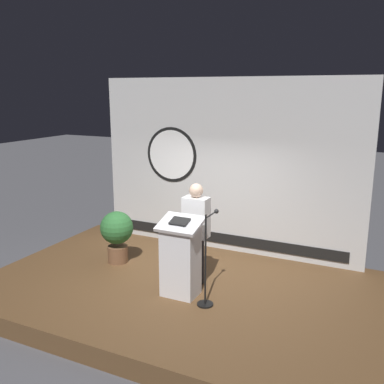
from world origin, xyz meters
TOP-DOWN VIEW (x-y plane):
  - ground_plane at (0.00, 0.00)m, footprint 40.00×40.00m
  - stage_platform at (0.00, 0.00)m, footprint 6.40×4.00m
  - banner_display at (-0.02, 1.85)m, footprint 5.18×0.12m
  - podium at (0.11, -0.29)m, footprint 0.64×0.49m
  - speaker_person at (0.15, 0.19)m, footprint 0.40×0.26m
  - microphone_stand at (0.59, -0.38)m, footprint 0.24×0.54m
  - potted_plant at (-1.50, 0.37)m, footprint 0.59×0.59m

SIDE VIEW (x-z plane):
  - ground_plane at x=0.00m, z-range 0.00..0.00m
  - stage_platform at x=0.00m, z-range 0.00..0.30m
  - microphone_stand at x=0.59m, z-range 0.09..1.46m
  - potted_plant at x=-1.50m, z-range 0.40..1.34m
  - podium at x=0.11m, z-range 0.28..1.50m
  - speaker_person at x=0.15m, z-range 0.32..1.96m
  - banner_display at x=-0.02m, z-range 0.29..3.57m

